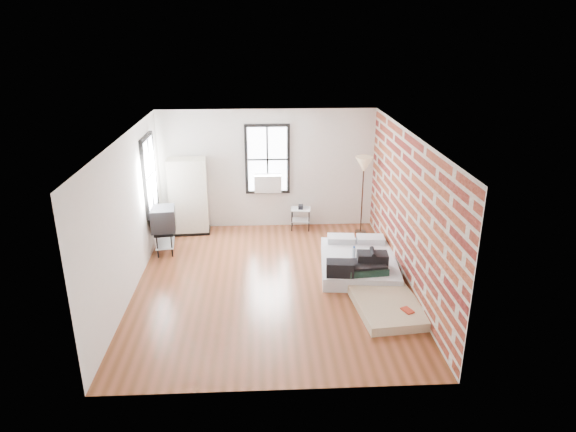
{
  "coord_description": "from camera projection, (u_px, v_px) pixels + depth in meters",
  "views": [
    {
      "loc": [
        -0.12,
        -8.59,
        4.58
      ],
      "look_at": [
        0.34,
        0.3,
        1.24
      ],
      "focal_mm": 32.0,
      "sensor_mm": 36.0,
      "label": 1
    }
  ],
  "objects": [
    {
      "name": "side_table",
      "position": [
        301.0,
        213.0,
        12.09
      ],
      "size": [
        0.49,
        0.41,
        0.6
      ],
      "rotation": [
        0.0,
        0.0,
        -0.1
      ],
      "color": "black",
      "rests_on": "ground"
    },
    {
      "name": "ground",
      "position": [
        271.0,
        284.0,
        9.65
      ],
      "size": [
        6.0,
        6.0,
        0.0
      ],
      "primitive_type": "plane",
      "color": "#5D3118",
      "rests_on": "ground"
    },
    {
      "name": "room_shell",
      "position": [
        282.0,
        190.0,
        9.39
      ],
      "size": [
        5.02,
        6.02,
        2.8
      ],
      "color": "silver",
      "rests_on": "ground"
    },
    {
      "name": "floor_lamp",
      "position": [
        364.0,
        168.0,
        11.47
      ],
      "size": [
        0.39,
        0.39,
        1.81
      ],
      "color": "black",
      "rests_on": "ground"
    },
    {
      "name": "mattress_bare",
      "position": [
        379.0,
        292.0,
        9.1
      ],
      "size": [
        1.25,
        2.09,
        0.43
      ],
      "rotation": [
        0.0,
        0.0,
        0.1
      ],
      "color": "beige",
      "rests_on": "ground"
    },
    {
      "name": "wardrobe",
      "position": [
        189.0,
        197.0,
        11.73
      ],
      "size": [
        0.92,
        0.57,
        1.76
      ],
      "rotation": [
        0.0,
        0.0,
        0.06
      ],
      "color": "black",
      "rests_on": "ground"
    },
    {
      "name": "mattress_main",
      "position": [
        358.0,
        262.0,
        10.14
      ],
      "size": [
        1.63,
        2.09,
        0.63
      ],
      "rotation": [
        0.0,
        0.0,
        -0.1
      ],
      "color": "white",
      "rests_on": "ground"
    },
    {
      "name": "tv_stand",
      "position": [
        164.0,
        221.0,
        10.76
      ],
      "size": [
        0.56,
        0.75,
        0.99
      ],
      "rotation": [
        0.0,
        0.0,
        0.13
      ],
      "color": "black",
      "rests_on": "ground"
    }
  ]
}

